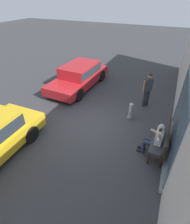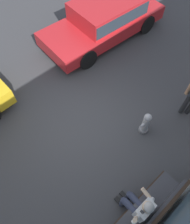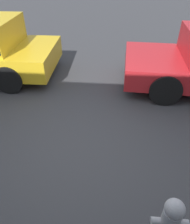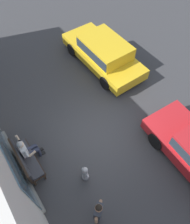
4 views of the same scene
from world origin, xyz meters
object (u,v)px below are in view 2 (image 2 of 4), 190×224
object	(u,v)px
person_on_phone	(139,207)
parked_car_near	(105,18)
fire_hydrant	(146,124)
bench	(154,208)

from	to	relation	value
person_on_phone	parked_car_near	xyz separation A→B (m)	(-3.80, -4.97, 0.04)
fire_hydrant	bench	bearing A→B (deg)	44.14
bench	person_on_phone	world-z (taller)	person_on_phone
bench	fire_hydrant	distance (m)	2.15
parked_car_near	fire_hydrant	distance (m)	4.23
fire_hydrant	person_on_phone	bearing A→B (deg)	35.47
bench	parked_car_near	bearing A→B (deg)	-124.40
bench	parked_car_near	xyz separation A→B (m)	(-3.55, -5.19, 0.17)
person_on_phone	parked_car_near	bearing A→B (deg)	-127.39
person_on_phone	fire_hydrant	xyz separation A→B (m)	(-1.78, -1.27, -0.32)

